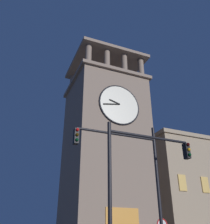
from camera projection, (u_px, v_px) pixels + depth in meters
The scene contains 3 objects.
clocktower at pixel (105, 155), 28.59m from camera, with size 8.69×8.56×24.31m.
traffic_signal_near at pixel (138, 171), 10.77m from camera, with size 4.22×0.41×6.13m.
traffic_signal_mid at pixel (134, 170), 12.38m from camera, with size 4.48×0.41×6.95m.
Camera 1 is at (9.15, 23.13, 1.56)m, focal length 40.96 mm.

